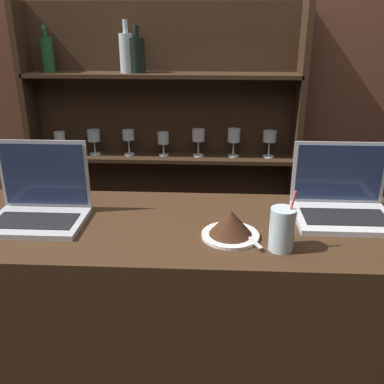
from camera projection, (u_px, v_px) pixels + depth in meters
bar_counter at (163, 351)px, 1.56m from camera, size 1.60×0.53×1.04m
back_wall at (183, 80)px, 2.28m from camera, size 7.00×0.06×2.70m
back_shelf at (163, 162)px, 2.38m from camera, size 1.44×0.18×1.74m
laptop_near at (40, 203)px, 1.38m from camera, size 0.30×0.21×0.25m
laptop_far at (342, 202)px, 1.40m from camera, size 0.31×0.23×0.23m
cake_plate at (231, 225)px, 1.27m from camera, size 0.18×0.18×0.09m
water_glass at (282, 229)px, 1.19m from camera, size 0.07×0.07×0.18m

